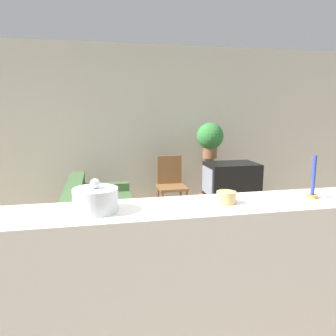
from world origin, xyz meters
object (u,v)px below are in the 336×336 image
object	(u,v)px
couch	(99,222)
television	(231,180)
wooden_chair	(171,182)
potted_plant	(210,138)
decorative_bowl	(96,200)

from	to	relation	value
couch	television	xyz separation A→B (m)	(1.87, 0.30, 0.39)
wooden_chair	potted_plant	distance (m)	0.97
couch	potted_plant	bearing A→B (deg)	30.52
decorative_bowl	potted_plant	bearing A→B (deg)	61.21
television	wooden_chair	distance (m)	0.99
wooden_chair	decorative_bowl	world-z (taller)	decorative_bowl
couch	potted_plant	world-z (taller)	potted_plant
decorative_bowl	wooden_chair	bearing A→B (deg)	70.44
television	wooden_chair	size ratio (longest dim) A/B	0.79
couch	decorative_bowl	world-z (taller)	decorative_bowl
couch	television	distance (m)	1.94
television	decorative_bowl	xyz separation A→B (m)	(-1.86, -2.52, 0.51)
wooden_chair	couch	bearing A→B (deg)	-140.02
television	potted_plant	xyz separation A→B (m)	(-0.06, 0.76, 0.54)
television	decorative_bowl	size ratio (longest dim) A/B	2.94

